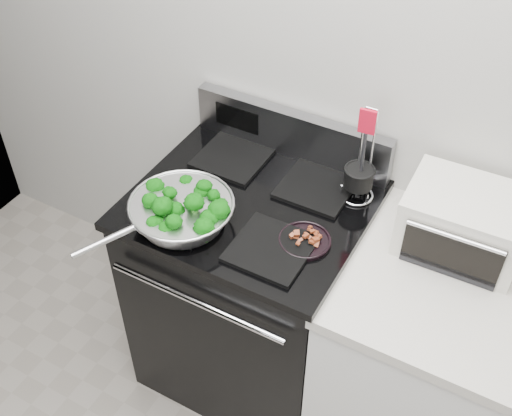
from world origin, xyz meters
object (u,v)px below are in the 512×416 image
Objects in this scene: skillet at (181,211)px; toaster_oven at (464,222)px; bacon_plate at (305,238)px; gas_range at (252,288)px; utensil_holder at (358,182)px.

toaster_oven is (0.81, 0.37, 0.02)m from skillet.
gas_range is at bearing 159.84° from bacon_plate.
gas_range is at bearing -168.25° from toaster_oven.
utensil_holder is at bearing 32.35° from gas_range.
gas_range is 3.01× the size of toaster_oven.
utensil_holder is at bearing 173.03° from toaster_oven.
skillet is 1.39× the size of toaster_oven.
utensil_holder reaches higher than bacon_plate.
utensil_holder is (0.06, 0.28, 0.05)m from bacon_plate.
toaster_oven is at bearing 48.95° from skillet.
utensil_holder reaches higher than gas_range.
toaster_oven is (0.37, -0.03, 0.01)m from utensil_holder.
bacon_plate is 0.47× the size of utensil_holder.
bacon_plate is at bearing 41.38° from skillet.
skillet reaches higher than bacon_plate.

